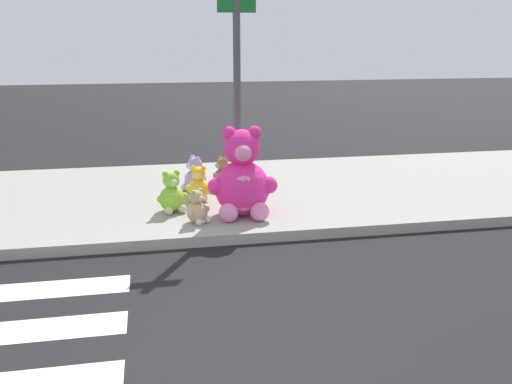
% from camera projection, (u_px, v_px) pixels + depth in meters
% --- Properties ---
extents(sidewalk, '(28.00, 4.40, 0.15)m').
position_uv_depth(sidewalk, '(172.00, 197.00, 9.36)').
color(sidewalk, '#9E9B93').
rests_on(sidewalk, ground_plane).
extents(sign_pole, '(0.56, 0.11, 3.20)m').
position_uv_depth(sign_pole, '(237.00, 94.00, 8.30)').
color(sign_pole, '#4C4C51').
rests_on(sign_pole, sidewalk).
extents(plush_pink_large, '(1.01, 0.90, 1.31)m').
position_uv_depth(plush_pink_large, '(242.00, 180.00, 8.06)').
color(plush_pink_large, '#F22D93').
rests_on(plush_pink_large, sidewalk).
extents(plush_lime, '(0.47, 0.44, 0.63)m').
position_uv_depth(plush_lime, '(172.00, 195.00, 8.30)').
color(plush_lime, '#8CD133').
rests_on(plush_lime, sidewalk).
extents(plush_tan, '(0.34, 0.35, 0.49)m').
position_uv_depth(plush_tan, '(198.00, 209.00, 7.82)').
color(plush_tan, tan).
rests_on(plush_tan, sidewalk).
extents(plush_lavender, '(0.44, 0.44, 0.61)m').
position_uv_depth(plush_lavender, '(194.00, 177.00, 9.41)').
color(plush_lavender, '#B28CD8').
rests_on(plush_lavender, sidewalk).
extents(plush_brown, '(0.39, 0.39, 0.54)m').
position_uv_depth(plush_brown, '(222.00, 175.00, 9.65)').
color(plush_brown, olive).
rests_on(plush_brown, sidewalk).
extents(plush_yellow, '(0.42, 0.39, 0.56)m').
position_uv_depth(plush_yellow, '(199.00, 186.00, 8.92)').
color(plush_yellow, yellow).
rests_on(plush_yellow, sidewalk).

